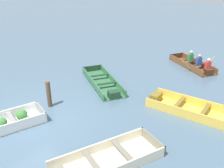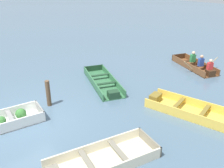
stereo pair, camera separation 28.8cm
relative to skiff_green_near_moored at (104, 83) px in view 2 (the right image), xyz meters
name	(u,v)px [view 2 (the right image)]	position (x,y,z in m)	size (l,w,h in m)	color
ground_plane	(30,120)	(0.25, -4.05, -0.11)	(80.00, 80.00, 0.00)	slate
skiff_green_near_moored	(104,83)	(0.00, 0.00, 0.00)	(3.61, 2.56, 0.35)	#387047
skiff_cream_mid_moored	(99,162)	(3.77, -3.89, 0.00)	(2.11, 3.44, 0.36)	beige
skiff_yellow_far_moored	(187,109)	(4.12, 0.48, 0.01)	(3.52, 1.64, 0.37)	#E5BC47
rowboat_wooden_brown_with_crew	(197,65)	(2.20, 5.11, 0.11)	(3.17, 2.34, 0.92)	brown
mooring_post	(48,93)	(-0.20, -2.92, 0.44)	(0.18, 0.18, 1.10)	brown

